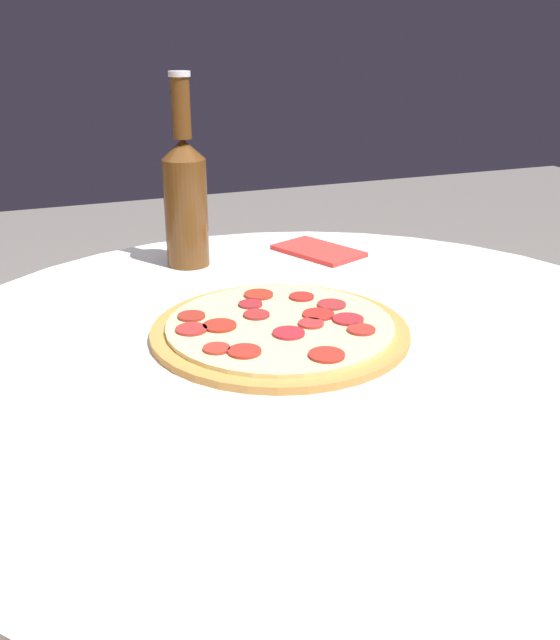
# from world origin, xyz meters

# --- Properties ---
(table) EXTENTS (1.03, 1.03, 0.71)m
(table) POSITION_xyz_m (0.00, 0.00, 0.53)
(table) COLOR white
(table) RESTS_ON ground_plane
(pizza) EXTENTS (0.33, 0.33, 0.02)m
(pizza) POSITION_xyz_m (0.04, 0.03, 0.72)
(pizza) COLOR #B77F3D
(pizza) RESTS_ON table
(beer_bottle) EXTENTS (0.07, 0.07, 0.30)m
(beer_bottle) POSITION_xyz_m (0.36, 0.07, 0.83)
(beer_bottle) COLOR #563314
(beer_bottle) RESTS_ON table
(napkin) EXTENTS (0.17, 0.14, 0.01)m
(napkin) POSITION_xyz_m (0.34, -0.16, 0.72)
(napkin) COLOR red
(napkin) RESTS_ON table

